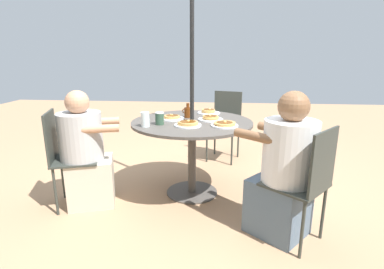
# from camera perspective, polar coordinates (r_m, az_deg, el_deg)

# --- Properties ---
(ground_plane) EXTENTS (12.00, 12.00, 0.00)m
(ground_plane) POSITION_cam_1_polar(r_m,az_deg,el_deg) (3.18, -0.00, -10.99)
(ground_plane) COLOR tan
(patio_table) EXTENTS (1.18, 1.18, 0.76)m
(patio_table) POSITION_cam_1_polar(r_m,az_deg,el_deg) (2.95, -0.00, 0.20)
(patio_table) COLOR #4C4742
(patio_table) RESTS_ON ground
(umbrella_pole) EXTENTS (0.04, 0.04, 2.25)m
(umbrella_pole) POSITION_cam_1_polar(r_m,az_deg,el_deg) (2.87, -0.00, 9.67)
(umbrella_pole) COLOR black
(umbrella_pole) RESTS_ON ground
(patio_chair_north) EXTENTS (0.56, 0.56, 0.91)m
(patio_chair_north) POSITION_cam_1_polar(r_m,az_deg,el_deg) (2.33, 20.88, -8.00)
(patio_chair_north) COLOR #333833
(patio_chair_north) RESTS_ON ground
(diner_north) EXTENTS (0.65, 0.63, 1.15)m
(diner_north) POSITION_cam_1_polar(r_m,az_deg,el_deg) (2.41, 17.13, -7.12)
(diner_north) COLOR slate
(diner_north) RESTS_ON ground
(patio_chair_east) EXTENTS (0.50, 0.50, 0.91)m
(patio_chair_east) POSITION_cam_1_polar(r_m,az_deg,el_deg) (4.07, 6.36, 2.59)
(patio_chair_east) COLOR #333833
(patio_chair_east) RESTS_ON ground
(patio_chair_south) EXTENTS (0.50, 0.50, 0.91)m
(patio_chair_south) POSITION_cam_1_polar(r_m,az_deg,el_deg) (2.97, -22.94, -3.27)
(patio_chair_south) COLOR #333833
(patio_chair_south) RESTS_ON ground
(diner_south) EXTENTS (0.59, 0.51, 1.09)m
(diner_south) POSITION_cam_1_polar(r_m,az_deg,el_deg) (2.96, -19.55, -3.75)
(diner_south) COLOR beige
(diner_south) RESTS_ON ground
(pancake_plate_a) EXTENTS (0.25, 0.25, 0.05)m
(pancake_plate_a) POSITION_cam_1_polar(r_m,az_deg,el_deg) (3.02, -3.84, 3.24)
(pancake_plate_a) COLOR white
(pancake_plate_a) RESTS_ON patio_table
(pancake_plate_b) EXTENTS (0.25, 0.25, 0.05)m
(pancake_plate_b) POSITION_cam_1_polar(r_m,az_deg,el_deg) (2.72, -0.78, 2.03)
(pancake_plate_b) COLOR white
(pancake_plate_b) RESTS_ON patio_table
(pancake_plate_c) EXTENTS (0.25, 0.25, 0.06)m
(pancake_plate_c) POSITION_cam_1_polar(r_m,az_deg,el_deg) (3.30, 3.18, 4.33)
(pancake_plate_c) COLOR white
(pancake_plate_c) RESTS_ON patio_table
(pancake_plate_d) EXTENTS (0.25, 0.25, 0.05)m
(pancake_plate_d) POSITION_cam_1_polar(r_m,az_deg,el_deg) (2.73, 6.24, 1.93)
(pancake_plate_d) COLOR white
(pancake_plate_d) RESTS_ON patio_table
(pancake_plate_e) EXTENTS (0.25, 0.25, 0.06)m
(pancake_plate_e) POSITION_cam_1_polar(r_m,az_deg,el_deg) (2.97, 3.56, 3.10)
(pancake_plate_e) COLOR white
(pancake_plate_e) RESTS_ON patio_table
(syrup_bottle) EXTENTS (0.10, 0.07, 0.15)m
(syrup_bottle) POSITION_cam_1_polar(r_m,az_deg,el_deg) (3.08, -0.82, 4.32)
(syrup_bottle) COLOR #602D0F
(syrup_bottle) RESTS_ON patio_table
(coffee_cup) EXTENTS (0.08, 0.08, 0.11)m
(coffee_cup) POSITION_cam_1_polar(r_m,az_deg,el_deg) (2.78, -6.19, 3.06)
(coffee_cup) COLOR #33513D
(coffee_cup) RESTS_ON patio_table
(drinking_glass_a) EXTENTS (0.08, 0.08, 0.13)m
(drinking_glass_a) POSITION_cam_1_polar(r_m,az_deg,el_deg) (2.72, -8.92, 2.86)
(drinking_glass_a) COLOR silver
(drinking_glass_a) RESTS_ON patio_table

